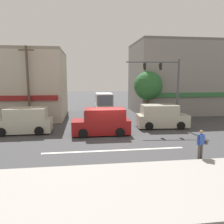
{
  "coord_description": "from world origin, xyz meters",
  "views": [
    {
      "loc": [
        -1.9,
        -16.6,
        4.52
      ],
      "look_at": [
        0.56,
        2.0,
        1.6
      ],
      "focal_mm": 35.0,
      "sensor_mm": 36.0,
      "label": 1
    }
  ],
  "objects": [
    {
      "name": "building_left_block",
      "position": [
        -10.9,
        9.72,
        3.77
      ],
      "size": [
        13.7,
        8.7,
        7.55
      ],
      "color": "#B7AD99",
      "rests_on": "ground"
    },
    {
      "name": "box_truck_crossing_leftbound",
      "position": [
        0.54,
        8.79,
        1.25
      ],
      "size": [
        2.3,
        5.63,
        2.75
      ],
      "color": "#B7B29E",
      "rests_on": "ground"
    },
    {
      "name": "van_crossing_center",
      "position": [
        -0.43,
        0.56,
        1.01
      ],
      "size": [
        4.62,
        2.08,
        2.11
      ],
      "color": "maroon",
      "rests_on": "ground"
    },
    {
      "name": "sidewalk_curb",
      "position": [
        0.0,
        -8.5,
        0.08
      ],
      "size": [
        40.0,
        5.0,
        0.16
      ],
      "primitive_type": "cube",
      "color": "#9E9993",
      "rests_on": "ground"
    },
    {
      "name": "van_parked_curbside",
      "position": [
        -6.78,
        1.83,
        1.01
      ],
      "size": [
        4.63,
        2.1,
        2.11
      ],
      "color": "#B7B29E",
      "rests_on": "ground"
    },
    {
      "name": "utility_pole_near_left",
      "position": [
        -7.04,
        5.05,
        3.89
      ],
      "size": [
        1.4,
        0.22,
        7.49
      ],
      "color": "brown",
      "rests_on": "ground"
    },
    {
      "name": "pedestrian_foreground_with_bag",
      "position": [
        4.58,
        -5.6,
        0.95
      ],
      "size": [
        0.69,
        0.37,
        1.67
      ],
      "color": "#4C4742",
      "rests_on": "ground"
    },
    {
      "name": "building_right_corner",
      "position": [
        11.59,
        11.46,
        4.54
      ],
      "size": [
        13.54,
        8.49,
        9.08
      ],
      "color": "gray",
      "rests_on": "ground"
    },
    {
      "name": "traffic_light_mast",
      "position": [
        5.78,
        2.66,
        4.18
      ],
      "size": [
        4.88,
        0.57,
        6.2
      ],
      "color": "#47474C",
      "rests_on": "ground"
    },
    {
      "name": "street_tree",
      "position": [
        5.28,
        7.0,
        3.67
      ],
      "size": [
        3.16,
        3.16,
        5.27
      ],
      "color": "#4C3823",
      "rests_on": "ground"
    },
    {
      "name": "ground_plane",
      "position": [
        0.0,
        0.0,
        0.0
      ],
      "size": [
        120.0,
        120.0,
        0.0
      ],
      "primitive_type": "plane",
      "color": "#3D3D3F"
    },
    {
      "name": "van_waiting_far",
      "position": [
        5.17,
        2.32,
        1.01
      ],
      "size": [
        4.71,
        2.27,
        2.11
      ],
      "color": "#B7B29E",
      "rests_on": "ground"
    },
    {
      "name": "lane_marking_stripe",
      "position": [
        0.0,
        -3.5,
        0.0
      ],
      "size": [
        9.0,
        0.24,
        0.01
      ],
      "primitive_type": "cube",
      "color": "silver",
      "rests_on": "ground"
    }
  ]
}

